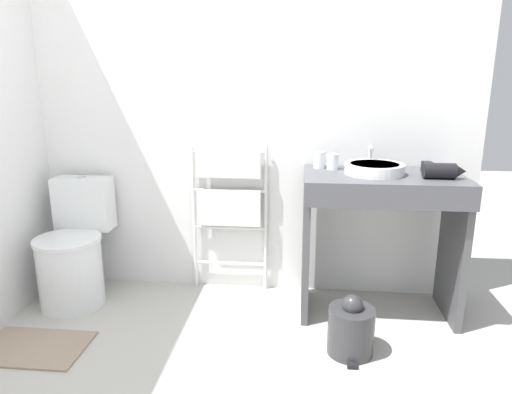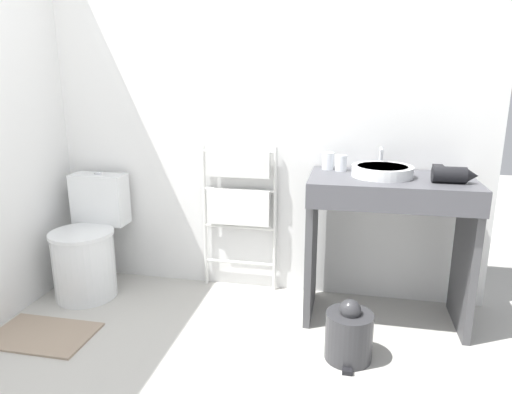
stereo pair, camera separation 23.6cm
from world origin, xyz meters
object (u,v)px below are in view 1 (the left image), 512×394
Objects in this scene: toilet at (74,255)px; towel_radiator at (229,196)px; cup_near_edge at (333,162)px; cup_near_wall at (319,160)px; trash_bin at (351,329)px; sink_basin at (374,168)px; hair_dryer at (441,170)px.

toilet is 0.80× the size of towel_radiator.
cup_near_wall is at bearing 160.36° from cup_near_edge.
trash_bin is (0.74, -0.68, -0.52)m from towel_radiator.
towel_radiator is 9.54× the size of cup_near_wall.
cup_near_wall is at bearing 154.30° from sink_basin.
cup_near_wall is at bearing 160.56° from hair_dryer.
trash_bin is (0.17, -0.63, -0.78)m from cup_near_wall.
sink_basin is 3.63× the size of cup_near_edge.
hair_dryer is (0.66, -0.23, -0.01)m from cup_near_wall.
cup_near_wall is at bearing 7.76° from toilet.
sink_basin is at bearing -13.03° from towel_radiator.
towel_radiator is 4.30× the size of hair_dryer.
towel_radiator is 2.99× the size of trash_bin.
trash_bin is at bearing -42.61° from towel_radiator.
toilet is at bearing -172.24° from cup_near_wall.
sink_basin is 0.26m from cup_near_edge.
towel_radiator is 0.70m from cup_near_edge.
sink_basin is (1.84, 0.06, 0.58)m from toilet.
towel_radiator is 1.13m from trash_bin.
cup_near_wall is (-0.31, 0.15, 0.02)m from sink_basin.
cup_near_edge is (1.61, 0.18, 0.60)m from toilet.
towel_radiator reaches higher than cup_near_wall.
trash_bin is at bearing -81.41° from cup_near_edge.
sink_basin is at bearing 73.58° from trash_bin.
cup_near_edge is at bearing -19.64° from cup_near_wall.
sink_basin is at bearing 166.60° from hair_dryer.
hair_dryer is (0.35, -0.08, 0.01)m from sink_basin.
hair_dryer is (0.58, -0.20, -0.00)m from cup_near_edge.
toilet is 2.31× the size of sink_basin.
toilet is 1.73m from cup_near_edge.
towel_radiator reaches higher than cup_near_edge.
cup_near_wall is 0.45× the size of hair_dryer.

